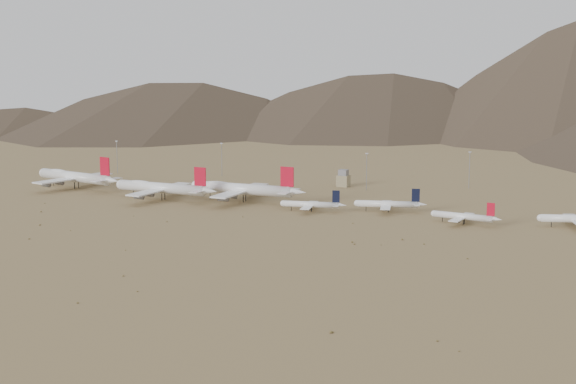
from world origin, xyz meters
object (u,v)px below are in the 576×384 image
at_px(widebody_east, 243,189).
at_px(narrowbody_a, 312,204).
at_px(narrowbody_b, 389,204).
at_px(control_tower, 343,179).
at_px(widebody_west, 75,177).
at_px(widebody_centre, 162,188).

height_order(widebody_east, narrowbody_a, widebody_east).
relative_size(narrowbody_b, control_tower, 3.47).
distance_m(narrowbody_b, control_tower, 98.43).
xyz_separation_m(narrowbody_b, control_tower, (-57.67, 79.76, 0.75)).
bearing_deg(narrowbody_a, narrowbody_b, 12.14).
height_order(widebody_west, narrowbody_a, widebody_west).
bearing_deg(widebody_west, narrowbody_b, 12.50).
xyz_separation_m(widebody_centre, control_tower, (86.52, 98.56, -2.45)).
relative_size(widebody_west, narrowbody_a, 2.03).
xyz_separation_m(widebody_west, narrowbody_a, (183.04, -13.97, -4.00)).
bearing_deg(widebody_centre, narrowbody_a, 2.72).
height_order(widebody_centre, narrowbody_a, widebody_centre).
distance_m(widebody_west, narrowbody_a, 183.62).
relative_size(widebody_centre, control_tower, 6.33).
height_order(narrowbody_a, control_tower, narrowbody_a).
xyz_separation_m(narrowbody_a, control_tower, (-16.21, 97.49, 1.07)).
relative_size(widebody_west, narrowbody_b, 1.91).
bearing_deg(narrowbody_a, widebody_west, 164.62).
bearing_deg(narrowbody_b, widebody_east, 167.64).
bearing_deg(narrowbody_a, widebody_east, 154.50).
distance_m(widebody_west, widebody_east, 130.69).
bearing_deg(narrowbody_a, control_tower, 88.42).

